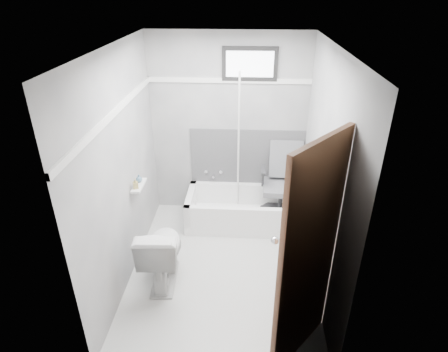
# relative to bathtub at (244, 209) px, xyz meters

# --- Properties ---
(floor) EXTENTS (2.60, 2.60, 0.00)m
(floor) POSITION_rel_bathtub_xyz_m (-0.23, -0.93, -0.21)
(floor) COLOR silver
(floor) RESTS_ON ground
(ceiling) EXTENTS (2.60, 2.60, 0.00)m
(ceiling) POSITION_rel_bathtub_xyz_m (-0.23, -0.93, 2.19)
(ceiling) COLOR silver
(ceiling) RESTS_ON floor
(wall_back) EXTENTS (2.00, 0.02, 2.40)m
(wall_back) POSITION_rel_bathtub_xyz_m (-0.23, 0.37, 0.99)
(wall_back) COLOR slate
(wall_back) RESTS_ON floor
(wall_front) EXTENTS (2.00, 0.02, 2.40)m
(wall_front) POSITION_rel_bathtub_xyz_m (-0.23, -2.23, 0.99)
(wall_front) COLOR slate
(wall_front) RESTS_ON floor
(wall_left) EXTENTS (0.02, 2.60, 2.40)m
(wall_left) POSITION_rel_bathtub_xyz_m (-1.23, -0.93, 0.99)
(wall_left) COLOR slate
(wall_left) RESTS_ON floor
(wall_right) EXTENTS (0.02, 2.60, 2.40)m
(wall_right) POSITION_rel_bathtub_xyz_m (0.77, -0.93, 0.99)
(wall_right) COLOR slate
(wall_right) RESTS_ON floor
(bathtub) EXTENTS (1.50, 0.70, 0.42)m
(bathtub) POSITION_rel_bathtub_xyz_m (0.00, 0.00, 0.00)
(bathtub) COLOR white
(bathtub) RESTS_ON floor
(office_chair) EXTENTS (0.57, 0.57, 0.96)m
(office_chair) POSITION_rel_bathtub_xyz_m (0.47, 0.05, 0.39)
(office_chair) COLOR #5B5C60
(office_chair) RESTS_ON bathtub
(toilet) EXTENTS (0.46, 0.77, 0.74)m
(toilet) POSITION_rel_bathtub_xyz_m (-0.85, -1.13, 0.16)
(toilet) COLOR silver
(toilet) RESTS_ON floor
(door) EXTENTS (0.78, 0.78, 2.00)m
(door) POSITION_rel_bathtub_xyz_m (0.75, -2.21, 0.79)
(door) COLOR brown
(door) RESTS_ON floor
(window) EXTENTS (0.66, 0.04, 0.40)m
(window) POSITION_rel_bathtub_xyz_m (0.02, 0.36, 1.81)
(window) COLOR black
(window) RESTS_ON wall_back
(backerboard) EXTENTS (1.50, 0.02, 0.78)m
(backerboard) POSITION_rel_bathtub_xyz_m (0.02, 0.36, 0.59)
(backerboard) COLOR #4C4C4F
(backerboard) RESTS_ON wall_back
(trim_back) EXTENTS (2.00, 0.02, 0.06)m
(trim_back) POSITION_rel_bathtub_xyz_m (-0.23, 0.36, 1.61)
(trim_back) COLOR white
(trim_back) RESTS_ON wall_back
(trim_left) EXTENTS (0.02, 2.60, 0.06)m
(trim_left) POSITION_rel_bathtub_xyz_m (-1.22, -0.93, 1.61)
(trim_left) COLOR white
(trim_left) RESTS_ON wall_left
(pole) EXTENTS (0.02, 0.31, 1.93)m
(pole) POSITION_rel_bathtub_xyz_m (-0.09, 0.13, 0.84)
(pole) COLOR white
(pole) RESTS_ON bathtub
(shelf) EXTENTS (0.10, 0.32, 0.02)m
(shelf) POSITION_rel_bathtub_xyz_m (-1.16, -0.67, 0.69)
(shelf) COLOR silver
(shelf) RESTS_ON wall_left
(soap_bottle_a) EXTENTS (0.07, 0.07, 0.12)m
(soap_bottle_a) POSITION_rel_bathtub_xyz_m (-1.17, -0.75, 0.76)
(soap_bottle_a) COLOR tan
(soap_bottle_a) RESTS_ON shelf
(soap_bottle_b) EXTENTS (0.09, 0.09, 0.09)m
(soap_bottle_b) POSITION_rel_bathtub_xyz_m (-1.17, -0.61, 0.75)
(soap_bottle_b) COLOR slate
(soap_bottle_b) RESTS_ON shelf
(faucet) EXTENTS (0.26, 0.10, 0.16)m
(faucet) POSITION_rel_bathtub_xyz_m (-0.43, 0.34, 0.34)
(faucet) COLOR silver
(faucet) RESTS_ON wall_back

